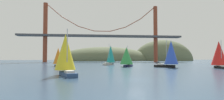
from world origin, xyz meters
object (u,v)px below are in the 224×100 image
sailboat_red_spinnaker (219,54)px  channel_buoy (159,65)px  sailboat_orange_sail (59,57)px  sailboat_yellow_sail (66,54)px  sailboat_blue_spinnaker (171,53)px  sailboat_green_sail (127,56)px  sailboat_teal_sail (110,55)px

sailboat_red_spinnaker → channel_buoy: sailboat_red_spinnaker is taller
sailboat_orange_sail → sailboat_yellow_sail: 34.35m
sailboat_yellow_sail → sailboat_blue_spinnaker: 36.35m
sailboat_red_spinnaker → sailboat_green_sail: bearing=158.0°
sailboat_yellow_sail → sailboat_orange_sail: bearing=102.7°
sailboat_teal_sail → sailboat_red_spinnaker: (31.05, -24.89, -0.08)m
sailboat_teal_sail → sailboat_blue_spinnaker: 27.07m
sailboat_blue_spinnaker → sailboat_orange_sail: bearing=160.9°
sailboat_red_spinnaker → sailboat_green_sail: size_ratio=1.11×
sailboat_orange_sail → sailboat_green_sail: sailboat_green_sail is taller
sailboat_red_spinnaker → channel_buoy: 20.01m
sailboat_red_spinnaker → channel_buoy: size_ratio=3.25×
sailboat_orange_sail → channel_buoy: bearing=-4.9°
channel_buoy → sailboat_teal_sail: bearing=147.6°
sailboat_green_sail → channel_buoy: (13.00, 3.10, -3.33)m
sailboat_blue_spinnaker → sailboat_green_sail: 14.77m
sailboat_orange_sail → channel_buoy: 37.73m
sailboat_orange_sail → sailboat_red_spinnaker: size_ratio=0.85×
sailboat_blue_spinnaker → channel_buoy: sailboat_blue_spinnaker is taller
sailboat_yellow_sail → sailboat_blue_spinnaker: bearing=34.3°
channel_buoy → sailboat_red_spinnaker: bearing=-45.3°
sailboat_yellow_sail → channel_buoy: bearing=45.4°
sailboat_teal_sail → channel_buoy: 20.82m
sailboat_teal_sail → sailboat_blue_spinnaker: bearing=-50.1°
sailboat_teal_sail → sailboat_yellow_sail: (-12.66, -41.25, -0.37)m
sailboat_red_spinnaker → sailboat_yellow_sail: (-43.70, -16.36, -0.29)m
sailboat_red_spinnaker → channel_buoy: (-13.80, 13.93, -3.96)m
sailboat_green_sail → sailboat_red_spinnaker: bearing=-22.0°
channel_buoy → sailboat_orange_sail: bearing=175.1°
sailboat_yellow_sail → sailboat_blue_spinnaker: (30.02, 20.49, 0.62)m
sailboat_yellow_sail → sailboat_green_sail: bearing=58.1°
sailboat_teal_sail → sailboat_yellow_sail: 43.15m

